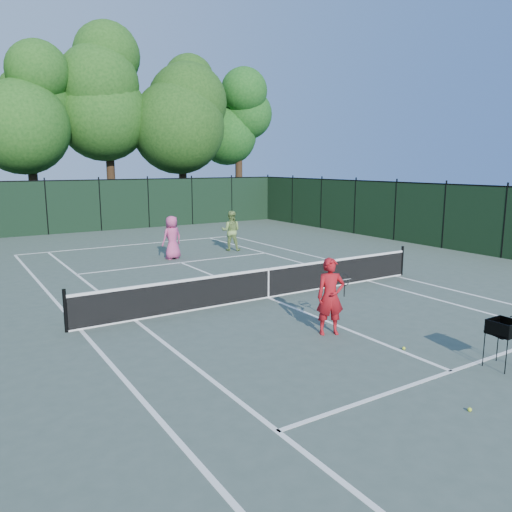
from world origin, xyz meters
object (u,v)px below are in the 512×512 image
coach (330,296)px  player_green (231,231)px  loose_ball_near_cart (470,410)px  loose_ball_midcourt (404,348)px  player_pink (172,238)px  ball_hopper (504,328)px

coach → player_green: size_ratio=0.99×
player_green → coach: bearing=106.5°
loose_ball_near_cart → loose_ball_midcourt: size_ratio=1.00×
coach → player_green: bearing=95.9°
loose_ball_near_cart → player_green: bearing=74.4°
player_pink → coach: bearing=75.2°
loose_ball_midcourt → coach: bearing=112.3°
loose_ball_near_cart → loose_ball_midcourt: same height
player_green → ball_hopper: (-2.18, -14.63, -0.11)m
coach → player_pink: player_pink is taller
coach → ball_hopper: coach is taller
player_green → player_pink: bearing=43.9°
player_green → loose_ball_midcourt: (-3.06, -12.96, -0.89)m
player_green → loose_ball_near_cart: player_green is taller
player_green → loose_ball_near_cart: 16.02m
player_pink → player_green: size_ratio=0.99×
coach → loose_ball_midcourt: coach is taller
coach → ball_hopper: bearing=-40.8°
coach → ball_hopper: size_ratio=1.88×
coach → loose_ball_near_cart: size_ratio=26.79×
ball_hopper → loose_ball_midcourt: 2.04m
ball_hopper → loose_ball_near_cart: size_ratio=14.25×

